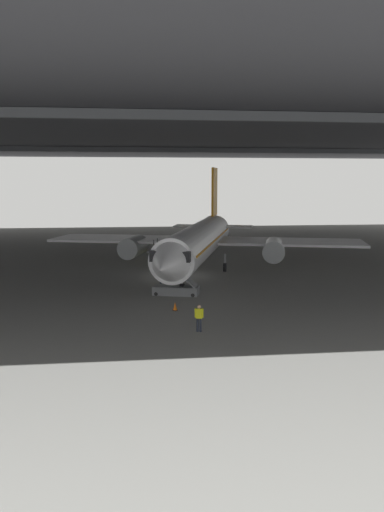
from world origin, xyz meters
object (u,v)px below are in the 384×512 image
at_px(boarding_stairs, 175,286).
at_px(baggage_tug, 156,258).
at_px(crew_worker_near_nose, 199,316).
at_px(traffic_cone_orange, 175,306).
at_px(airplane_main, 199,241).
at_px(crew_worker_by_stairs, 161,275).

distance_m(boarding_stairs, baggage_tug, 16.93).
distance_m(crew_worker_near_nose, traffic_cone_orange, 5.47).
bearing_deg(airplane_main, crew_worker_by_stairs, -128.43).
height_order(boarding_stairs, crew_worker_by_stairs, boarding_stairs).
xyz_separation_m(airplane_main, traffic_cone_orange, (-3.59, -14.07, -3.01)).
bearing_deg(traffic_cone_orange, baggage_tug, 90.72).
relative_size(traffic_cone_orange, baggage_tug, 0.25).
height_order(airplane_main, boarding_stairs, airplane_main).
height_order(crew_worker_by_stairs, baggage_tug, crew_worker_by_stairs).
bearing_deg(crew_worker_near_nose, baggage_tug, 92.69).
bearing_deg(traffic_cone_orange, boarding_stairs, 85.02).
bearing_deg(crew_worker_near_nose, traffic_cone_orange, 100.76).
bearing_deg(boarding_stairs, airplane_main, 70.50).
bearing_deg(baggage_tug, crew_worker_near_nose, -87.31).
relative_size(crew_worker_near_nose, traffic_cone_orange, 2.80).
height_order(airplane_main, crew_worker_near_nose, airplane_main).
xyz_separation_m(airplane_main, crew_worker_near_nose, (-2.58, -19.41, -2.35)).
relative_size(boarding_stairs, traffic_cone_orange, 7.49).
relative_size(boarding_stairs, crew_worker_by_stairs, 2.71).
bearing_deg(traffic_cone_orange, crew_worker_near_nose, -79.24).
relative_size(airplane_main, boarding_stairs, 7.38).
relative_size(crew_worker_by_stairs, baggage_tug, 0.70).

